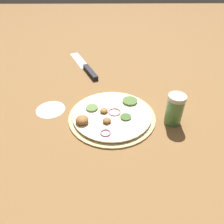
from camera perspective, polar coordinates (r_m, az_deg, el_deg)
The scene contains 5 objects.
ground_plane at distance 0.67m, azimuth 0.00°, elevation -1.33°, with size 3.00×3.00×0.00m, color brown.
pizza at distance 0.66m, azimuth -0.18°, elevation -0.85°, with size 0.26×0.26×0.03m.
knife at distance 0.92m, azimuth -6.53°, elevation 11.19°, with size 0.27×0.14×0.02m.
spice_jar at distance 0.64m, azimuth 16.05°, elevation 0.66°, with size 0.05×0.05×0.09m.
flour_patch at distance 0.72m, azimuth -15.73°, elevation 0.65°, with size 0.09×0.09×0.00m.
Camera 1 is at (0.51, -0.01, 0.43)m, focal length 35.00 mm.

